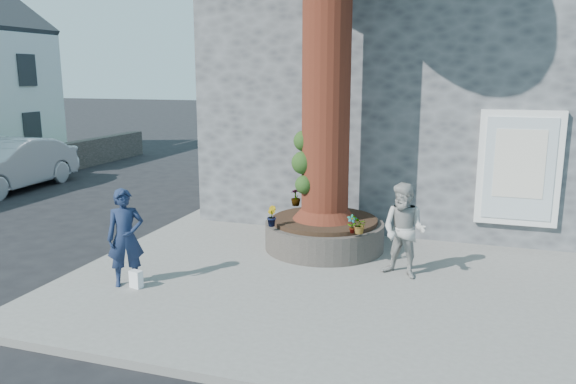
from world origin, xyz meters
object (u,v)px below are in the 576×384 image
(woman, at_px, (404,231))
(car_silver, at_px, (9,165))
(man, at_px, (126,238))
(planter, at_px, (324,234))

(woman, relative_size, car_silver, 0.34)
(man, bearing_deg, car_silver, 109.03)
(planter, distance_m, car_silver, 10.98)
(planter, height_order, man, man)
(planter, distance_m, woman, 2.05)
(woman, bearing_deg, planter, 163.45)
(man, bearing_deg, planter, 13.80)
(car_silver, bearing_deg, planter, -19.46)
(car_silver, bearing_deg, woman, -22.22)
(woman, bearing_deg, car_silver, 178.87)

